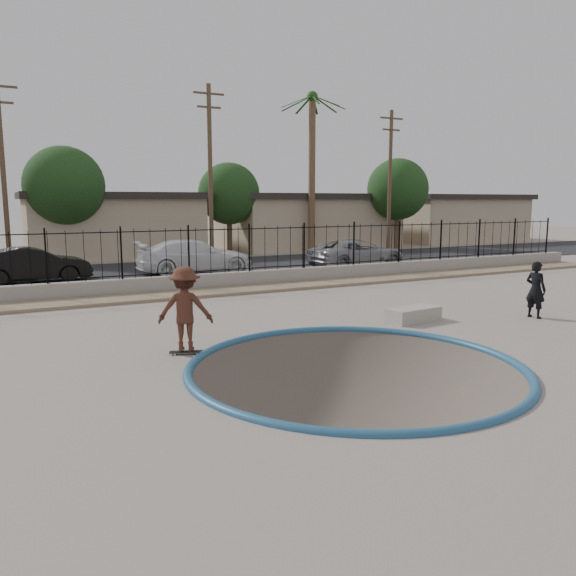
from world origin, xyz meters
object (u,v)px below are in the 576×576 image
(skateboard, at_px, (186,352))
(videographer, at_px, (536,290))
(concrete_ledge, at_px, (413,314))
(car_d, at_px, (357,253))
(car_b, at_px, (33,265))
(skater, at_px, (185,313))
(car_c, at_px, (195,256))

(skateboard, distance_m, videographer, 10.36)
(concrete_ledge, bearing_deg, videographer, -19.28)
(videographer, bearing_deg, skateboard, 77.47)
(car_d, bearing_deg, car_b, 78.45)
(skater, bearing_deg, car_d, -112.94)
(skateboard, height_order, videographer, videographer)
(car_b, relative_size, car_c, 0.83)
(car_b, bearing_deg, videographer, -141.74)
(skater, distance_m, car_d, 17.27)
(car_d, bearing_deg, videographer, 164.14)
(skater, bearing_deg, skateboard, -156.03)
(skater, height_order, car_b, skater)
(concrete_ledge, distance_m, car_b, 15.94)
(skateboard, bearing_deg, car_d, 62.84)
(skateboard, height_order, car_c, car_c)
(videographer, relative_size, car_b, 0.37)
(skater, distance_m, skateboard, 0.89)
(car_d, bearing_deg, concrete_ledge, 147.50)
(concrete_ledge, relative_size, car_d, 0.31)
(skater, distance_m, concrete_ledge, 6.85)
(concrete_ledge, bearing_deg, car_d, 62.98)
(concrete_ledge, bearing_deg, skateboard, -176.63)
(skateboard, xyz_separation_m, car_c, (4.54, 13.40, 0.77))
(skater, xyz_separation_m, car_b, (-2.40, 13.40, -0.17))
(car_b, distance_m, car_d, 15.10)
(skater, distance_m, videographer, 10.33)
(skater, xyz_separation_m, car_c, (4.54, 13.40, -0.12))
(videographer, bearing_deg, car_d, -18.34)
(skater, relative_size, concrete_ledge, 1.18)
(videographer, distance_m, car_c, 15.34)
(skateboard, distance_m, car_c, 14.17)
(concrete_ledge, bearing_deg, car_b, 125.29)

